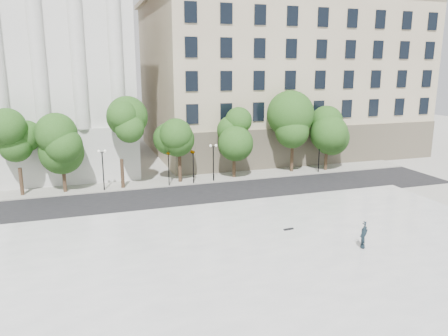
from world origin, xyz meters
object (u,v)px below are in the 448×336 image
(traffic_light_west, at_px, (168,152))
(skateboard, at_px, (289,229))
(person_lying, at_px, (363,245))
(traffic_light_east, at_px, (193,150))

(traffic_light_west, bearing_deg, skateboard, -70.45)
(person_lying, bearing_deg, traffic_light_east, 67.91)
(traffic_light_west, relative_size, person_lying, 2.28)
(person_lying, distance_m, skateboard, 5.60)
(traffic_light_east, distance_m, skateboard, 16.87)
(skateboard, bearing_deg, traffic_light_west, 104.37)
(traffic_light_west, distance_m, skateboard, 17.53)
(traffic_light_west, relative_size, skateboard, 5.36)
(person_lying, height_order, skateboard, person_lying)
(traffic_light_east, relative_size, person_lying, 2.34)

